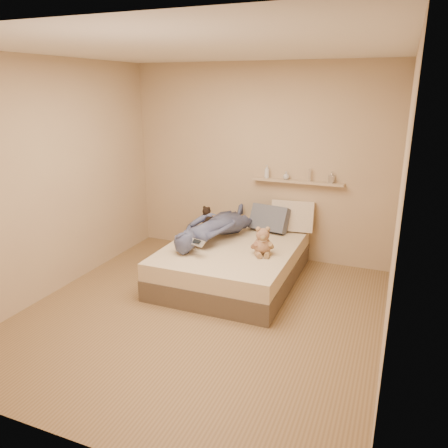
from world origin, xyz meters
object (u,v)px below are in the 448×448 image
at_px(dark_plush, 207,217).
at_px(pillow_cream, 293,216).
at_px(bed, 233,262).
at_px(teddy_bear, 263,243).
at_px(person, 217,225).
at_px(pillow_grey, 269,219).
at_px(game_console, 197,243).
at_px(wall_shelf, 297,182).

distance_m(dark_plush, pillow_cream, 1.18).
height_order(bed, dark_plush, dark_plush).
bearing_deg(teddy_bear, person, 156.59).
bearing_deg(pillow_grey, game_console, -112.29).
height_order(game_console, pillow_grey, pillow_grey).
relative_size(game_console, teddy_bear, 0.60).
distance_m(pillow_cream, person, 1.06).
bearing_deg(bed, teddy_bear, -21.31).
height_order(game_console, dark_plush, dark_plush).
height_order(dark_plush, wall_shelf, wall_shelf).
xyz_separation_m(game_console, teddy_bear, (0.66, 0.33, -0.03)).
bearing_deg(wall_shelf, dark_plush, -167.10).
bearing_deg(dark_plush, person, -54.52).
xyz_separation_m(person, wall_shelf, (0.82, 0.77, 0.47)).
distance_m(teddy_bear, wall_shelf, 1.20).
bearing_deg(bed, pillow_grey, 69.97).
xyz_separation_m(pillow_cream, person, (-0.80, -0.70, -0.02)).
xyz_separation_m(dark_plush, wall_shelf, (1.18, 0.27, 0.54)).
distance_m(pillow_grey, person, 0.76).
relative_size(teddy_bear, pillow_grey, 0.68).
xyz_separation_m(pillow_cream, wall_shelf, (0.02, 0.08, 0.45)).
bearing_deg(game_console, pillow_grey, 67.71).
bearing_deg(person, pillow_cream, -125.06).
bearing_deg(pillow_grey, dark_plush, -176.69).
height_order(dark_plush, pillow_cream, pillow_cream).
bearing_deg(person, bed, 167.29).
xyz_separation_m(game_console, wall_shelf, (0.79, 1.41, 0.48)).
relative_size(bed, wall_shelf, 1.58).
distance_m(bed, teddy_bear, 0.59).
distance_m(bed, game_console, 0.68).
xyz_separation_m(teddy_bear, wall_shelf, (0.12, 1.08, 0.51)).
xyz_separation_m(pillow_cream, pillow_grey, (-0.28, -0.14, -0.03)).
bearing_deg(bed, dark_plush, 134.53).
bearing_deg(dark_plush, bed, -45.47).
relative_size(bed, pillow_grey, 3.80).
xyz_separation_m(dark_plush, pillow_cream, (1.16, 0.19, 0.09)).
height_order(pillow_cream, wall_shelf, wall_shelf).
bearing_deg(wall_shelf, bed, -121.18).
distance_m(game_console, dark_plush, 1.21).
relative_size(dark_plush, person, 0.18).
distance_m(teddy_bear, pillow_grey, 0.87).
bearing_deg(bed, game_console, -115.28).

